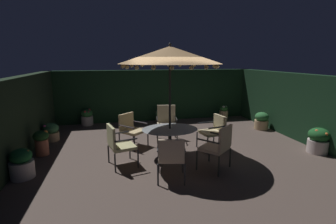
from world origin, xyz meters
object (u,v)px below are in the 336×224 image
(patio_umbrella, at_px, (170,55))
(patio_chair_east, at_px, (214,129))
(patio_chair_north, at_px, (171,155))
(potted_plant_back_left, at_px, (261,121))
(patio_chair_southeast, at_px, (167,120))
(patio_dining_table, at_px, (170,134))
(potted_plant_back_right, at_px, (51,132))
(potted_plant_right_far, at_px, (87,117))
(patio_chair_northeast, at_px, (219,144))
(potted_plant_back_center, at_px, (22,164))
(potted_plant_right_near, at_px, (224,113))
(patio_chair_southwest, at_px, (118,143))
(potted_plant_left_far, at_px, (161,115))
(potted_plant_left_near, at_px, (318,140))
(potted_plant_front_corner, at_px, (41,142))
(patio_chair_south, at_px, (131,128))

(patio_umbrella, xyz_separation_m, patio_chair_east, (1.31, 0.25, -1.98))
(patio_chair_north, distance_m, potted_plant_back_left, 5.04)
(patio_chair_southeast, bearing_deg, patio_dining_table, -98.57)
(patio_umbrella, relative_size, potted_plant_back_left, 4.61)
(patio_chair_east, bearing_deg, potted_plant_back_right, 159.54)
(potted_plant_right_far, bearing_deg, patio_chair_east, -42.57)
(patio_chair_northeast, xyz_separation_m, patio_chair_east, (0.44, 1.27, -0.04))
(patio_dining_table, height_order, potted_plant_back_center, patio_dining_table)
(patio_chair_southeast, xyz_separation_m, potted_plant_right_far, (-2.58, 2.31, -0.30))
(patio_chair_northeast, bearing_deg, potted_plant_right_far, 124.92)
(patio_chair_east, distance_m, potted_plant_right_near, 3.54)
(patio_chair_northeast, distance_m, patio_chair_southwest, 2.28)
(potted_plant_left_far, distance_m, potted_plant_left_near, 5.25)
(patio_chair_north, bearing_deg, patio_chair_east, 44.56)
(patio_chair_southeast, xyz_separation_m, potted_plant_back_center, (-3.50, -1.82, -0.30))
(patio_chair_northeast, bearing_deg, patio_dining_table, 130.71)
(patio_chair_southwest, relative_size, potted_plant_back_center, 1.55)
(patio_dining_table, height_order, potted_plant_right_far, patio_dining_table)
(patio_dining_table, relative_size, potted_plant_right_far, 2.36)
(patio_dining_table, relative_size, potted_plant_left_near, 2.09)
(patio_chair_southeast, bearing_deg, patio_chair_northeast, -73.96)
(potted_plant_left_far, relative_size, potted_plant_right_near, 0.98)
(patio_chair_east, relative_size, potted_plant_right_far, 1.56)
(potted_plant_right_far, bearing_deg, potted_plant_left_far, -6.88)
(patio_chair_north, relative_size, potted_plant_left_near, 1.40)
(potted_plant_back_center, height_order, potted_plant_left_near, potted_plant_left_near)
(potted_plant_right_far, bearing_deg, potted_plant_back_center, -102.58)
(patio_umbrella, height_order, patio_chair_northeast, patio_umbrella)
(patio_umbrella, bearing_deg, potted_plant_front_corner, 166.42)
(potted_plant_left_far, bearing_deg, patio_chair_southeast, -96.36)
(patio_chair_southwest, relative_size, potted_plant_back_left, 1.61)
(patio_chair_southwest, xyz_separation_m, potted_plant_right_near, (4.34, 3.67, -0.28))
(patio_chair_south, height_order, potted_plant_left_near, patio_chair_south)
(patio_chair_southeast, relative_size, potted_plant_right_far, 1.76)
(patio_chair_southwest, bearing_deg, patio_chair_southeast, 48.05)
(potted_plant_right_far, height_order, potted_plant_right_near, potted_plant_right_far)
(patio_chair_southeast, bearing_deg, potted_plant_right_near, 35.22)
(patio_chair_south, relative_size, potted_plant_left_far, 1.63)
(patio_chair_north, xyz_separation_m, potted_plant_back_left, (4.01, 3.04, -0.26))
(potted_plant_back_left, distance_m, potted_plant_right_near, 1.75)
(potted_plant_right_near, distance_m, potted_plant_left_near, 4.05)
(patio_umbrella, height_order, potted_plant_back_center, patio_umbrella)
(patio_umbrella, height_order, patio_chair_north, patio_umbrella)
(patio_chair_north, bearing_deg, potted_plant_back_center, 164.88)
(potted_plant_back_left, bearing_deg, potted_plant_back_right, 178.09)
(potted_plant_front_corner, bearing_deg, patio_chair_north, -35.22)
(potted_plant_left_far, bearing_deg, potted_plant_front_corner, -145.36)
(patio_chair_southeast, height_order, potted_plant_left_far, patio_chair_southeast)
(patio_dining_table, height_order, potted_plant_back_right, patio_dining_table)
(patio_chair_southwest, bearing_deg, potted_plant_back_center, -175.57)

